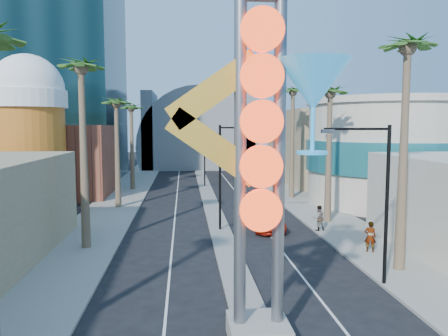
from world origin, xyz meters
TOP-DOWN VIEW (x-y plane):
  - sidewalk_west at (-9.50, 35.00)m, footprint 5.00×100.00m
  - sidewalk_east at (9.50, 35.00)m, footprint 5.00×100.00m
  - median at (0.00, 38.00)m, footprint 1.60×84.00m
  - hotel_tower at (-22.00, 52.00)m, footprint 20.00×20.00m
  - brick_filler_west at (-16.00, 38.00)m, footprint 10.00×10.00m
  - filler_east at (16.00, 48.00)m, footprint 10.00×20.00m
  - beer_mug at (-17.00, 30.00)m, footprint 7.00×7.00m
  - turquoise_building at (18.00, 30.00)m, footprint 16.60×16.60m
  - canopy at (0.00, 72.00)m, footprint 22.00×16.00m
  - neon_sign at (0.82, 2.96)m, footprint 6.53×2.60m
  - streetlight_0 at (0.55, 20.00)m, footprint 3.79×0.25m
  - streetlight_1 at (-0.55, 44.00)m, footprint 3.79×0.25m
  - streetlight_2 at (6.72, 8.00)m, footprint 3.45×0.25m
  - palm_1 at (-9.00, 16.00)m, footprint 2.40×2.40m
  - palm_2 at (-9.00, 30.00)m, footprint 2.40×2.40m
  - palm_3 at (-9.00, 42.00)m, footprint 2.40×2.40m
  - palm_5 at (9.00, 10.00)m, footprint 2.40×2.40m
  - palm_6 at (9.00, 22.00)m, footprint 2.40×2.40m
  - palm_7 at (9.00, 34.00)m, footprint 2.40×2.40m
  - red_pickup at (3.69, 19.92)m, footprint 2.60×5.01m
  - pedestrian_a at (8.78, 13.27)m, footprint 0.82×0.68m
  - pedestrian_b at (7.30, 18.98)m, footprint 1.04×0.88m

SIDE VIEW (x-z plane):
  - sidewalk_west at x=-9.50m, z-range 0.00..0.15m
  - sidewalk_east at x=9.50m, z-range 0.00..0.15m
  - median at x=0.00m, z-range 0.00..0.15m
  - red_pickup at x=3.69m, z-range 0.00..1.35m
  - pedestrian_b at x=7.30m, z-range 0.15..2.03m
  - pedestrian_a at x=8.78m, z-range 0.15..2.07m
  - brick_filler_west at x=-16.00m, z-range 0.00..8.00m
  - canopy at x=0.00m, z-range -6.69..15.31m
  - streetlight_2 at x=6.72m, z-range 0.83..8.83m
  - streetlight_0 at x=0.55m, z-range 0.88..8.88m
  - streetlight_1 at x=-0.55m, z-range 0.88..8.88m
  - filler_east at x=16.00m, z-range 0.00..10.00m
  - turquoise_building at x=18.00m, z-range -0.05..10.55m
  - neon_sign at x=0.82m, z-range 1.03..13.58m
  - beer_mug at x=-17.00m, z-range 0.59..15.09m
  - palm_2 at x=-9.00m, z-range 3.88..15.08m
  - palm_3 at x=-9.00m, z-range 3.88..15.08m
  - palm_6 at x=9.00m, z-range 4.08..15.78m
  - palm_1 at x=-9.00m, z-range 4.47..17.17m
  - palm_7 at x=9.00m, z-range 4.47..17.17m
  - palm_5 at x=9.00m, z-range 4.67..17.87m
  - hotel_tower at x=-22.00m, z-range 0.00..50.00m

